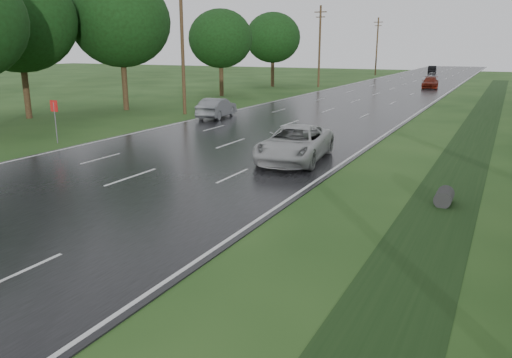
{
  "coord_description": "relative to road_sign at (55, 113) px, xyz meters",
  "views": [
    {
      "loc": [
        13.06,
        -6.84,
        5.05
      ],
      "look_at": [
        6.7,
        5.74,
        1.3
      ],
      "focal_mm": 35.0,
      "sensor_mm": 36.0,
      "label": 1
    }
  ],
  "objects": [
    {
      "name": "tree_west_f",
      "position": [
        -6.3,
        41.0,
        4.49
      ],
      "size": [
        7.0,
        7.0,
        9.29
      ],
      "color": "#3E2919",
      "rests_on": "ground"
    },
    {
      "name": "tree_west_c",
      "position": [
        -6.5,
        13.0,
        5.27
      ],
      "size": [
        7.8,
        7.8,
        10.43
      ],
      "color": "#3E2919",
      "rests_on": "ground"
    },
    {
      "name": "white_pickup",
      "position": [
        13.14,
        1.71,
        -0.83
      ],
      "size": [
        3.18,
        5.83,
        1.55
      ],
      "primitive_type": "imported",
      "rotation": [
        0.0,
        0.0,
        0.11
      ],
      "color": "silver",
      "rests_on": "road"
    },
    {
      "name": "center_line",
      "position": [
        8.5,
        33.0,
        -1.6
      ],
      "size": [
        0.12,
        180.0,
        0.01
      ],
      "primitive_type": "cube",
      "color": "silver",
      "rests_on": "road"
    },
    {
      "name": "far_car_dark",
      "position": [
        7.5,
        84.69,
        -0.9
      ],
      "size": [
        1.91,
        4.41,
        1.41
      ],
      "primitive_type": "imported",
      "rotation": [
        0.0,
        0.0,
        3.24
      ],
      "color": "black",
      "rests_on": "road"
    },
    {
      "name": "tree_west_d",
      "position": [
        -5.7,
        27.0,
        4.18
      ],
      "size": [
        6.6,
        6.6,
        8.8
      ],
      "color": "#3E2919",
      "rests_on": "ground"
    },
    {
      "name": "utility_pole_far",
      "position": [
        -0.7,
        43.0,
        3.55
      ],
      "size": [
        1.6,
        0.26,
        10.0
      ],
      "color": "#3E2919",
      "rests_on": "ground"
    },
    {
      "name": "road",
      "position": [
        8.5,
        33.0,
        -1.62
      ],
      "size": [
        14.0,
        180.0,
        0.04
      ],
      "primitive_type": "cube",
      "color": "black",
      "rests_on": "ground"
    },
    {
      "name": "far_car_red",
      "position": [
        12.53,
        46.93,
        -0.92
      ],
      "size": [
        2.37,
        4.84,
        1.36
      ],
      "primitive_type": "imported",
      "rotation": [
        0.0,
        0.0,
        0.1
      ],
      "color": "maroon",
      "rests_on": "road"
    },
    {
      "name": "utility_pole_distant",
      "position": [
        -0.7,
        73.0,
        3.55
      ],
      "size": [
        1.6,
        0.26,
        10.0
      ],
      "color": "#3E2919",
      "rests_on": "ground"
    },
    {
      "name": "silver_sedan",
      "position": [
        2.7,
        12.14,
        -0.89
      ],
      "size": [
        2.14,
        4.5,
        1.42
      ],
      "primitive_type": "imported",
      "rotation": [
        0.0,
        0.0,
        3.29
      ],
      "color": "gray",
      "rests_on": "road"
    },
    {
      "name": "edge_stripe_east",
      "position": [
        15.25,
        33.0,
        -1.6
      ],
      "size": [
        0.12,
        180.0,
        0.01
      ],
      "primitive_type": "cube",
      "color": "silver",
      "rests_on": "road"
    },
    {
      "name": "utility_pole_mid",
      "position": [
        -0.7,
        13.0,
        3.55
      ],
      "size": [
        1.6,
        0.26,
        10.0
      ],
      "color": "#3E2919",
      "rests_on": "ground"
    },
    {
      "name": "tree_west_e",
      "position": [
        -9.5,
        6.0,
        5.19
      ],
      "size": [
        8.0,
        8.0,
        10.44
      ],
      "color": "#3E2919",
      "rests_on": "ground"
    },
    {
      "name": "drainage_ditch",
      "position": [
        20.0,
        6.71,
        -1.61
      ],
      "size": [
        2.2,
        120.0,
        0.56
      ],
      "color": "black",
      "rests_on": "ground"
    },
    {
      "name": "road_sign",
      "position": [
        0.0,
        0.0,
        0.0
      ],
      "size": [
        0.5,
        0.06,
        2.3
      ],
      "color": "slate",
      "rests_on": "ground"
    },
    {
      "name": "edge_stripe_west",
      "position": [
        1.75,
        33.0,
        -1.6
      ],
      "size": [
        0.12,
        180.0,
        0.01
      ],
      "primitive_type": "cube",
      "color": "silver",
      "rests_on": "road"
    }
  ]
}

